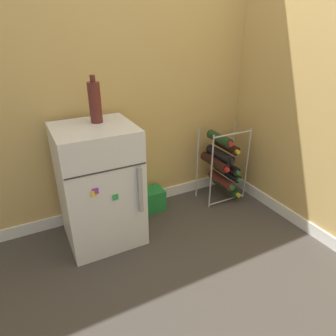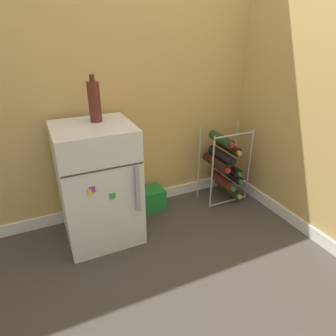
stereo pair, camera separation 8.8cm
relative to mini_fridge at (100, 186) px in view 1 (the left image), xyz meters
name	(u,v)px [view 1 (the left image)]	position (x,y,z in m)	size (l,w,h in m)	color
ground_plane	(190,236)	(0.54, -0.29, -0.41)	(14.00, 14.00, 0.00)	#423D38
wall_back	(152,45)	(0.54, 0.30, 0.83)	(6.57, 0.07, 2.50)	tan
mini_fridge	(100,186)	(0.00, 0.00, 0.00)	(0.49, 0.48, 0.81)	silver
wine_rack	(223,165)	(1.06, 0.06, -0.10)	(0.37, 0.33, 0.63)	#B2B2B7
soda_box	(150,200)	(0.43, 0.16, -0.32)	(0.21, 0.16, 0.17)	#1E7F38
fridge_top_bottle	(95,102)	(0.05, 0.07, 0.53)	(0.08, 0.08, 0.29)	#56231E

